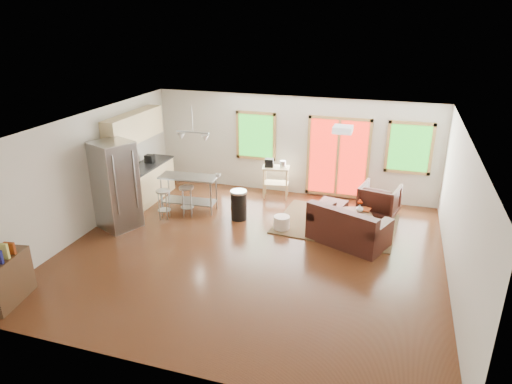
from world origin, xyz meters
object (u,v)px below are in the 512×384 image
(refrigerator, at_px, (116,185))
(kitchen_cart, at_px, (275,171))
(coffee_table, at_px, (348,214))
(armchair, at_px, (379,199))
(island, at_px, (189,187))
(loveseat, at_px, (348,228))
(ottoman, at_px, (331,211))
(rug, at_px, (336,224))

(refrigerator, distance_m, kitchen_cart, 4.02)
(coffee_table, xyz_separation_m, armchair, (0.62, 0.89, 0.10))
(armchair, bearing_deg, island, 24.88)
(loveseat, bearing_deg, armchair, 94.15)
(loveseat, relative_size, ottoman, 2.95)
(loveseat, height_order, ottoman, loveseat)
(rug, bearing_deg, armchair, 41.02)
(island, distance_m, kitchen_cart, 2.29)
(armchair, height_order, island, armchair)
(coffee_table, relative_size, armchair, 1.29)
(ottoman, relative_size, island, 0.43)
(rug, distance_m, island, 3.64)
(rug, xyz_separation_m, armchair, (0.88, 0.77, 0.43))
(loveseat, distance_m, armchair, 1.70)
(rug, distance_m, armchair, 1.25)
(coffee_table, distance_m, kitchen_cart, 2.48)
(refrigerator, relative_size, kitchen_cart, 1.89)
(coffee_table, relative_size, kitchen_cart, 1.08)
(coffee_table, bearing_deg, rug, 155.49)
(ottoman, bearing_deg, loveseat, -65.50)
(coffee_table, xyz_separation_m, ottoman, (-0.43, 0.40, -0.14))
(ottoman, bearing_deg, refrigerator, -157.70)
(coffee_table, distance_m, armchair, 1.09)
(loveseat, height_order, island, island)
(island, relative_size, kitchen_cart, 1.35)
(loveseat, bearing_deg, coffee_table, 119.23)
(rug, relative_size, kitchen_cart, 2.52)
(armchair, distance_m, kitchen_cart, 2.73)
(coffee_table, distance_m, island, 3.86)
(coffee_table, bearing_deg, loveseat, -83.54)
(rug, xyz_separation_m, refrigerator, (-4.70, -1.57, 0.98))
(loveseat, xyz_separation_m, ottoman, (-0.51, 1.12, -0.13))
(loveseat, distance_m, island, 3.98)
(refrigerator, bearing_deg, island, 74.09)
(coffee_table, relative_size, ottoman, 1.85)
(armchair, bearing_deg, loveseat, 83.55)
(kitchen_cart, bearing_deg, ottoman, -29.26)
(coffee_table, xyz_separation_m, island, (-3.84, -0.12, 0.26))
(loveseat, relative_size, coffee_table, 1.59)
(island, bearing_deg, ottoman, 8.69)
(loveseat, distance_m, coffee_table, 0.72)
(ottoman, height_order, island, island)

